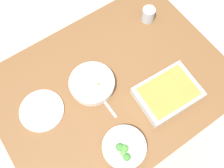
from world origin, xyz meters
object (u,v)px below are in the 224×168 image
broccoli_bowl (124,148)px  spoon_by_stew (103,100)px  drink_cup (148,15)px  baking_dish (168,93)px  side_plate (42,111)px  stew_bowl (92,83)px

broccoli_bowl → spoon_by_stew: bearing=77.9°
drink_cup → broccoli_bowl: bearing=-136.1°
broccoli_bowl → drink_cup: bearing=43.9°
baking_dish → side_plate: size_ratio=1.42×
stew_bowl → side_plate: bearing=174.0°
stew_bowl → spoon_by_stew: stew_bowl is taller
spoon_by_stew → side_plate: bearing=156.0°
baking_dish → broccoli_bowl: bearing=-164.5°
broccoli_bowl → spoon_by_stew: 0.26m
side_plate → spoon_by_stew: size_ratio=1.25×
broccoli_bowl → baking_dish: broccoli_bowl is taller
drink_cup → side_plate: (-0.78, -0.15, -0.03)m
drink_cup → side_plate: 0.79m
stew_bowl → drink_cup: drink_cup is taller
broccoli_bowl → spoon_by_stew: (0.06, 0.26, -0.03)m
drink_cup → baking_dish: bearing=-116.2°
stew_bowl → side_plate: size_ratio=1.06×
stew_bowl → side_plate: (-0.28, 0.03, -0.03)m
baking_dish → drink_cup: (0.21, 0.44, 0.00)m
drink_cup → spoon_by_stew: size_ratio=0.48×
baking_dish → drink_cup: 0.49m
baking_dish → spoon_by_stew: (-0.28, 0.16, -0.03)m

